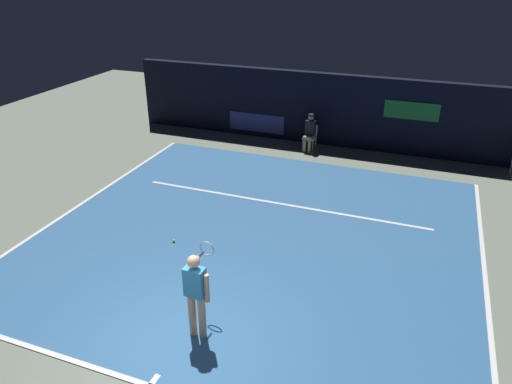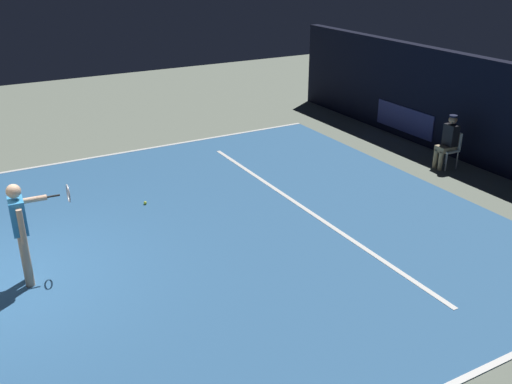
# 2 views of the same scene
# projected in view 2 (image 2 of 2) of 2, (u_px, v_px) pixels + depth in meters

# --- Properties ---
(ground_plane) EXTENTS (30.47, 30.47, 0.00)m
(ground_plane) POSITION_uv_depth(u_px,v_px,m) (228.00, 228.00, 11.04)
(ground_plane) COLOR gray
(court_surface) EXTENTS (10.54, 10.11, 0.01)m
(court_surface) POSITION_uv_depth(u_px,v_px,m) (228.00, 227.00, 11.03)
(court_surface) COLOR #336699
(court_surface) RESTS_ON ground
(line_sideline_right) EXTENTS (0.10, 10.11, 0.01)m
(line_sideline_right) POSITION_uv_depth(u_px,v_px,m) (140.00, 150.00, 15.21)
(line_sideline_right) COLOR white
(line_sideline_right) RESTS_ON court_surface
(line_service) EXTENTS (8.22, 0.10, 0.01)m
(line_service) POSITION_uv_depth(u_px,v_px,m) (304.00, 208.00, 11.82)
(line_service) COLOR white
(line_service) RESTS_ON court_surface
(back_wall) EXTENTS (14.86, 0.33, 2.60)m
(back_wall) POSITION_uv_depth(u_px,v_px,m) (488.00, 115.00, 13.66)
(back_wall) COLOR black
(back_wall) RESTS_ON ground
(tennis_player) EXTENTS (0.57, 0.95, 1.73)m
(tennis_player) POSITION_uv_depth(u_px,v_px,m) (22.00, 228.00, 8.85)
(tennis_player) COLOR #DBAD89
(tennis_player) RESTS_ON ground
(line_judge_on_chair) EXTENTS (0.47, 0.55, 1.32)m
(line_judge_on_chair) POSITION_uv_depth(u_px,v_px,m) (448.00, 141.00, 13.76)
(line_judge_on_chair) COLOR white
(line_judge_on_chair) RESTS_ON ground
(tennis_ball) EXTENTS (0.07, 0.07, 0.07)m
(tennis_ball) POSITION_uv_depth(u_px,v_px,m) (145.00, 203.00, 11.99)
(tennis_ball) COLOR #CCE033
(tennis_ball) RESTS_ON court_surface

